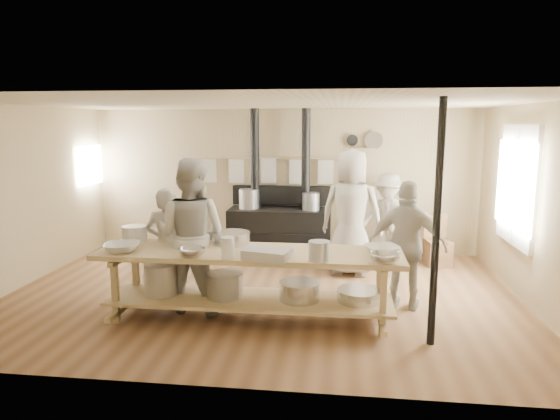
{
  "coord_description": "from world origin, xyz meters",
  "views": [
    {
      "loc": [
        1.06,
        -6.54,
        2.32
      ],
      "look_at": [
        0.23,
        0.2,
        1.16
      ],
      "focal_mm": 32.0,
      "sensor_mm": 36.0,
      "label": 1
    }
  ],
  "objects_px": {
    "cook_far_left": "(167,246)",
    "cook_right": "(407,246)",
    "stove": "(280,227)",
    "roasting_pan": "(267,254)",
    "prep_table": "(249,278)",
    "cook_center": "(351,213)",
    "chair": "(437,250)",
    "cook_left": "(191,235)",
    "cook_by_window": "(388,218)"
  },
  "relations": [
    {
      "from": "cook_far_left",
      "to": "cook_right",
      "type": "relative_size",
      "value": 0.94
    },
    {
      "from": "stove",
      "to": "roasting_pan",
      "type": "relative_size",
      "value": 5.18
    },
    {
      "from": "prep_table",
      "to": "roasting_pan",
      "type": "distance_m",
      "value": 0.58
    },
    {
      "from": "stove",
      "to": "cook_far_left",
      "type": "relative_size",
      "value": 1.69
    },
    {
      "from": "cook_center",
      "to": "roasting_pan",
      "type": "xyz_separation_m",
      "value": [
        -0.97,
        -2.34,
        -0.07
      ]
    },
    {
      "from": "cook_center",
      "to": "roasting_pan",
      "type": "bearing_deg",
      "value": 78.91
    },
    {
      "from": "chair",
      "to": "cook_center",
      "type": "bearing_deg",
      "value": -163.65
    },
    {
      "from": "roasting_pan",
      "to": "prep_table",
      "type": "bearing_deg",
      "value": 129.66
    },
    {
      "from": "cook_center",
      "to": "cook_far_left",
      "type": "bearing_deg",
      "value": 45.35
    },
    {
      "from": "cook_center",
      "to": "chair",
      "type": "height_order",
      "value": "cook_center"
    },
    {
      "from": "roasting_pan",
      "to": "cook_left",
      "type": "bearing_deg",
      "value": 151.05
    },
    {
      "from": "cook_right",
      "to": "stove",
      "type": "bearing_deg",
      "value": -38.09
    },
    {
      "from": "stove",
      "to": "prep_table",
      "type": "relative_size",
      "value": 0.72
    },
    {
      "from": "cook_left",
      "to": "cook_center",
      "type": "distance_m",
      "value": 2.67
    },
    {
      "from": "cook_far_left",
      "to": "cook_right",
      "type": "distance_m",
      "value": 3.07
    },
    {
      "from": "cook_by_window",
      "to": "cook_center",
      "type": "bearing_deg",
      "value": -104.11
    },
    {
      "from": "stove",
      "to": "cook_right",
      "type": "bearing_deg",
      "value": -51.54
    },
    {
      "from": "cook_left",
      "to": "prep_table",
      "type": "bearing_deg",
      "value": 172.83
    },
    {
      "from": "chair",
      "to": "stove",
      "type": "bearing_deg",
      "value": 164.04
    },
    {
      "from": "prep_table",
      "to": "roasting_pan",
      "type": "height_order",
      "value": "roasting_pan"
    },
    {
      "from": "cook_by_window",
      "to": "chair",
      "type": "distance_m",
      "value": 0.98
    },
    {
      "from": "cook_left",
      "to": "cook_center",
      "type": "relative_size",
      "value": 0.98
    },
    {
      "from": "roasting_pan",
      "to": "cook_center",
      "type": "bearing_deg",
      "value": 67.48
    },
    {
      "from": "cook_center",
      "to": "chair",
      "type": "xyz_separation_m",
      "value": [
        1.46,
        0.71,
        -0.73
      ]
    },
    {
      "from": "cook_left",
      "to": "cook_right",
      "type": "bearing_deg",
      "value": -161.76
    },
    {
      "from": "stove",
      "to": "cook_right",
      "type": "xyz_separation_m",
      "value": [
        1.91,
        -2.41,
        0.3
      ]
    },
    {
      "from": "stove",
      "to": "cook_by_window",
      "type": "xyz_separation_m",
      "value": [
        1.88,
        -0.17,
        0.24
      ]
    },
    {
      "from": "prep_table",
      "to": "cook_by_window",
      "type": "relative_size",
      "value": 2.36
    },
    {
      "from": "stove",
      "to": "chair",
      "type": "height_order",
      "value": "stove"
    },
    {
      "from": "cook_left",
      "to": "cook_center",
      "type": "xyz_separation_m",
      "value": [
        2.01,
        1.76,
        0.02
      ]
    },
    {
      "from": "stove",
      "to": "cook_center",
      "type": "distance_m",
      "value": 1.66
    },
    {
      "from": "chair",
      "to": "roasting_pan",
      "type": "bearing_deg",
      "value": -138.12
    },
    {
      "from": "chair",
      "to": "roasting_pan",
      "type": "relative_size",
      "value": 1.67
    },
    {
      "from": "cook_center",
      "to": "cook_right",
      "type": "xyz_separation_m",
      "value": [
        0.67,
        -1.4,
        -0.16
      ]
    },
    {
      "from": "cook_right",
      "to": "roasting_pan",
      "type": "distance_m",
      "value": 1.89
    },
    {
      "from": "cook_center",
      "to": "cook_right",
      "type": "distance_m",
      "value": 1.56
    },
    {
      "from": "prep_table",
      "to": "cook_by_window",
      "type": "bearing_deg",
      "value": 56.63
    },
    {
      "from": "cook_right",
      "to": "cook_by_window",
      "type": "height_order",
      "value": "cook_right"
    },
    {
      "from": "cook_left",
      "to": "cook_by_window",
      "type": "height_order",
      "value": "cook_left"
    },
    {
      "from": "cook_far_left",
      "to": "cook_left",
      "type": "xyz_separation_m",
      "value": [
        0.37,
        -0.16,
        0.19
      ]
    },
    {
      "from": "cook_center",
      "to": "cook_right",
      "type": "relative_size",
      "value": 1.19
    },
    {
      "from": "cook_center",
      "to": "roasting_pan",
      "type": "height_order",
      "value": "cook_center"
    },
    {
      "from": "prep_table",
      "to": "roasting_pan",
      "type": "xyz_separation_m",
      "value": [
        0.27,
        -0.33,
        0.39
      ]
    },
    {
      "from": "chair",
      "to": "roasting_pan",
      "type": "height_order",
      "value": "roasting_pan"
    },
    {
      "from": "prep_table",
      "to": "cook_center",
      "type": "height_order",
      "value": "cook_center"
    },
    {
      "from": "cook_center",
      "to": "chair",
      "type": "distance_m",
      "value": 1.78
    },
    {
      "from": "cook_left",
      "to": "chair",
      "type": "bearing_deg",
      "value": -133.96
    },
    {
      "from": "roasting_pan",
      "to": "stove",
      "type": "bearing_deg",
      "value": 94.64
    },
    {
      "from": "cook_by_window",
      "to": "cook_right",
      "type": "bearing_deg",
      "value": -66.13
    },
    {
      "from": "stove",
      "to": "roasting_pan",
      "type": "xyz_separation_m",
      "value": [
        0.27,
        -3.35,
        0.38
      ]
    }
  ]
}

